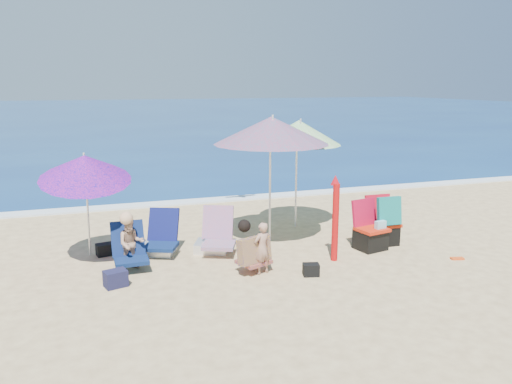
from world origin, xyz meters
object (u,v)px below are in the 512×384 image
object	(u,v)px
furled_umbrella	(335,214)
person_left	(130,243)
umbrella_striped	(299,133)
chair_navy	(160,242)
umbrella_turquoise	(271,130)
umbrella_blue	(85,168)
camp_chair_left	(370,235)
camp_chair_right	(383,227)
person_center	(257,248)
chair_rainbow	(215,240)

from	to	relation	value
furled_umbrella	person_left	bearing A→B (deg)	168.95
umbrella_striped	chair_navy	xyz separation A→B (m)	(-2.92, -0.73, -1.78)
umbrella_turquoise	umbrella_blue	xyz separation A→B (m)	(-3.21, -0.15, -0.48)
umbrella_blue	camp_chair_left	xyz separation A→B (m)	(4.80, -0.74, -1.36)
umbrella_turquoise	person_left	world-z (taller)	umbrella_turquoise
chair_navy	umbrella_turquoise	bearing A→B (deg)	-1.05
umbrella_turquoise	person_left	size ratio (longest dim) A/B	2.60
camp_chair_right	person_center	xyz separation A→B (m)	(-2.67, -0.65, 0.07)
umbrella_striped	person_center	distance (m)	3.09
umbrella_striped	chair_navy	world-z (taller)	umbrella_striped
camp_chair_left	person_left	world-z (taller)	person_left
umbrella_blue	person_center	bearing A→B (deg)	-26.26
person_center	umbrella_turquoise	bearing A→B (deg)	62.45
umbrella_blue	umbrella_turquoise	bearing A→B (deg)	2.70
umbrella_blue	person_left	bearing A→B (deg)	-34.94
chair_rainbow	camp_chair_right	world-z (taller)	camp_chair_right
furled_umbrella	chair_navy	world-z (taller)	furled_umbrella
furled_umbrella	camp_chair_left	xyz separation A→B (m)	(0.88, 0.33, -0.54)
umbrella_striped	person_center	world-z (taller)	umbrella_striped
camp_chair_right	person_left	distance (m)	4.56
umbrella_turquoise	furled_umbrella	xyz separation A→B (m)	(0.71, -1.22, -1.31)
umbrella_turquoise	umbrella_striped	bearing A→B (deg)	41.68
umbrella_blue	person_left	distance (m)	1.41
chair_navy	camp_chair_right	xyz separation A→B (m)	(4.01, -0.77, 0.14)
camp_chair_right	person_center	bearing A→B (deg)	-166.33
chair_rainbow	person_center	size ratio (longest dim) A/B	1.16
chair_navy	person_center	world-z (taller)	person_center
umbrella_striped	chair_rainbow	bearing A→B (deg)	-155.03
umbrella_turquoise	umbrella_blue	distance (m)	3.25
person_center	umbrella_blue	bearing A→B (deg)	153.74
furled_umbrella	chair_rainbow	size ratio (longest dim) A/B	1.49
umbrella_turquoise	chair_rainbow	size ratio (longest dim) A/B	2.55
person_left	camp_chair_left	bearing A→B (deg)	-4.29
camp_chair_left	camp_chair_right	distance (m)	0.41
chair_navy	furled_umbrella	bearing A→B (deg)	-24.55
umbrella_turquoise	camp_chair_right	distance (m)	2.74
umbrella_striped	umbrella_blue	xyz separation A→B (m)	(-4.07, -0.92, -0.35)
furled_umbrella	person_center	world-z (taller)	furled_umbrella
camp_chair_left	camp_chair_right	size ratio (longest dim) A/B	0.94
camp_chair_left	camp_chair_right	world-z (taller)	camp_chair_right
furled_umbrella	camp_chair_left	size ratio (longest dim) A/B	1.64
umbrella_blue	person_left	xyz separation A→B (m)	(0.61, -0.43, -1.19)
umbrella_blue	camp_chair_right	bearing A→B (deg)	-6.39
chair_rainbow	camp_chair_right	bearing A→B (deg)	-10.60
camp_chair_right	person_center	size ratio (longest dim) A/B	1.12
chair_navy	person_left	bearing A→B (deg)	-131.39
umbrella_turquoise	person_center	xyz separation A→B (m)	(-0.72, -1.38, -1.70)
furled_umbrella	person_center	xyz separation A→B (m)	(-1.43, -0.16, -0.40)
person_center	person_left	world-z (taller)	person_left
chair_rainbow	person_left	bearing A→B (deg)	-164.03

